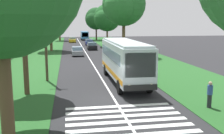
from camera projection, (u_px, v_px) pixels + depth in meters
The scene contains 20 objects.
ground at pixel (114, 99), 18.89m from camera, with size 160.00×160.00×0.00m, color #262628.
grass_verge_left at pixel (26, 67), 32.13m from camera, with size 120.00×8.00×0.04m, color #235623.
grass_verge_right at pixel (156, 63), 34.81m from camera, with size 120.00×8.00×0.04m, color #235623.
centre_line at pixel (93, 65), 33.47m from camera, with size 110.00×0.16×0.01m, color silver.
coach_bus at pixel (124, 59), 23.75m from camera, with size 11.16×2.62×3.73m.
zebra_crossing at pixel (126, 119), 15.01m from camera, with size 4.95×6.80×0.01m.
trailing_car_0 at pixel (77, 51), 43.19m from camera, with size 4.30×1.78×1.43m.
trailing_car_1 at pixel (92, 46), 52.33m from camera, with size 4.30×1.78×1.43m.
trailing_car_2 at pixel (89, 42), 61.91m from camera, with size 4.30×1.78×1.43m.
trailing_car_3 at pixel (72, 40), 70.65m from camera, with size 4.30×1.78×1.43m.
trailing_minibus_0 at pixel (84, 35), 79.92m from camera, with size 6.00×2.14×2.53m.
roadside_tree_left_0 at pixel (21, 0), 18.92m from camera, with size 5.27×4.61×9.36m.
roadside_tree_left_1 at pixel (49, 18), 48.70m from camera, with size 7.65×6.30×9.32m.
roadside_tree_left_2 at pixel (59, 18), 76.07m from camera, with size 5.89×4.83×9.00m.
roadside_tree_right_0 at pixel (123, 5), 41.69m from camera, with size 8.43×6.89×11.57m.
roadside_tree_right_2 at pixel (106, 19), 58.55m from camera, with size 7.37×6.10×9.28m.
roadside_tree_right_3 at pixel (95, 19), 78.63m from camera, with size 7.84×6.54×9.59m.
utility_pole at pixel (46, 38), 23.79m from camera, with size 0.24×1.40×7.53m.
roadside_wall at pixel (6, 56), 36.30m from camera, with size 70.00×0.40×1.54m, color #B2A893.
pedestrian at pixel (210, 94), 16.69m from camera, with size 0.34×0.34×1.69m.
Camera 1 is at (-17.97, 3.16, 5.41)m, focal length 42.48 mm.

